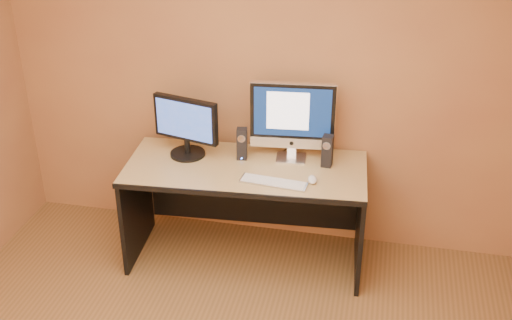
{
  "coord_description": "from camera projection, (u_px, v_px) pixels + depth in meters",
  "views": [
    {
      "loc": [
        0.88,
        -2.45,
        3.03
      ],
      "look_at": [
        0.06,
        1.46,
        0.93
      ],
      "focal_mm": 45.0,
      "sensor_mm": 36.0,
      "label": 1
    }
  ],
  "objects": [
    {
      "name": "keyboard",
      "position": [
        274.0,
        182.0,
        4.45
      ],
      "size": [
        0.48,
        0.17,
        0.02
      ],
      "primitive_type": "cube",
      "rotation": [
        0.0,
        0.0,
        -0.1
      ],
      "color": "#B6B7BB",
      "rests_on": "desk"
    },
    {
      "name": "mouse",
      "position": [
        312.0,
        179.0,
        4.46
      ],
      "size": [
        0.08,
        0.12,
        0.04
      ],
      "primitive_type": "ellipsoid",
      "rotation": [
        0.0,
        0.0,
        0.19
      ],
      "color": "silver",
      "rests_on": "desk"
    },
    {
      "name": "walls",
      "position": [
        182.0,
        228.0,
        3.08
      ],
      "size": [
        4.0,
        4.0,
        2.6
      ],
      "primitive_type": null,
      "color": "#9F6F40",
      "rests_on": "ground"
    },
    {
      "name": "cable_a",
      "position": [
        293.0,
        152.0,
        4.88
      ],
      "size": [
        0.13,
        0.21,
        0.01
      ],
      "primitive_type": "cylinder",
      "rotation": [
        1.57,
        0.0,
        0.54
      ],
      "color": "black",
      "rests_on": "desk"
    },
    {
      "name": "desk",
      "position": [
        246.0,
        214.0,
        4.86
      ],
      "size": [
        1.8,
        0.88,
        0.81
      ],
      "primitive_type": null,
      "rotation": [
        0.0,
        0.0,
        0.07
      ],
      "color": "tan",
      "rests_on": "ground"
    },
    {
      "name": "cable_b",
      "position": [
        283.0,
        152.0,
        4.87
      ],
      "size": [
        0.06,
        0.19,
        0.01
      ],
      "primitive_type": "cylinder",
      "rotation": [
        1.57,
        0.0,
        -0.26
      ],
      "color": "black",
      "rests_on": "desk"
    },
    {
      "name": "second_monitor",
      "position": [
        186.0,
        127.0,
        4.73
      ],
      "size": [
        0.57,
        0.38,
        0.46
      ],
      "primitive_type": null,
      "rotation": [
        0.0,
        0.0,
        -0.25
      ],
      "color": "black",
      "rests_on": "desk"
    },
    {
      "name": "imac",
      "position": [
        292.0,
        122.0,
        4.64
      ],
      "size": [
        0.64,
        0.29,
        0.6
      ],
      "primitive_type": null,
      "rotation": [
        0.0,
        0.0,
        0.09
      ],
      "color": "silver",
      "rests_on": "desk"
    },
    {
      "name": "speaker_right",
      "position": [
        327.0,
        151.0,
        4.63
      ],
      "size": [
        0.08,
        0.09,
        0.24
      ],
      "primitive_type": null,
      "rotation": [
        0.0,
        0.0,
        -0.09
      ],
      "color": "black",
      "rests_on": "desk"
    },
    {
      "name": "speaker_left",
      "position": [
        242.0,
        144.0,
        4.73
      ],
      "size": [
        0.09,
        0.09,
        0.24
      ],
      "primitive_type": null,
      "rotation": [
        0.0,
        0.0,
        0.15
      ],
      "color": "black",
      "rests_on": "desk"
    }
  ]
}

